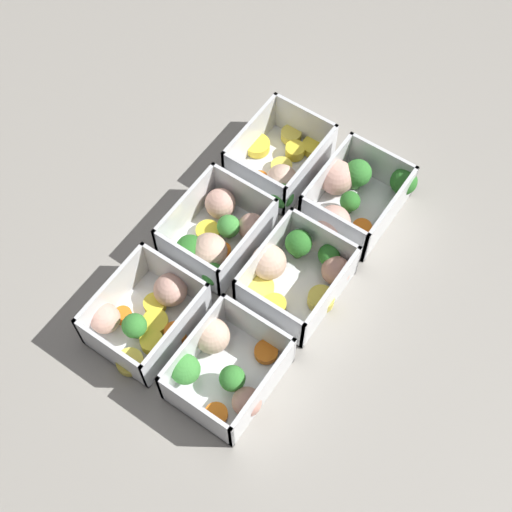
# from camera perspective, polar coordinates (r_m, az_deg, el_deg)

# --- Properties ---
(ground_plane) EXTENTS (4.00, 4.00, 0.00)m
(ground_plane) POSITION_cam_1_polar(r_m,az_deg,el_deg) (0.96, 0.00, -0.69)
(ground_plane) COLOR gray
(container_near_left) EXTENTS (0.14, 0.13, 0.07)m
(container_near_left) POSITION_cam_1_polar(r_m,az_deg,el_deg) (0.87, -2.69, -8.91)
(container_near_left) COLOR white
(container_near_left) RESTS_ON ground_plane
(container_near_center) EXTENTS (0.14, 0.13, 0.07)m
(container_near_center) POSITION_cam_1_polar(r_m,az_deg,el_deg) (0.93, 3.27, -1.23)
(container_near_center) COLOR white
(container_near_center) RESTS_ON ground_plane
(container_near_right) EXTENTS (0.16, 0.13, 0.07)m
(container_near_right) POSITION_cam_1_polar(r_m,az_deg,el_deg) (0.99, 7.75, 4.83)
(container_near_right) COLOR white
(container_near_right) RESTS_ON ground_plane
(container_far_left) EXTENTS (0.15, 0.12, 0.07)m
(container_far_left) POSITION_cam_1_polar(r_m,az_deg,el_deg) (0.91, -8.86, -4.71)
(container_far_left) COLOR white
(container_far_left) RESTS_ON ground_plane
(container_far_center) EXTENTS (0.14, 0.11, 0.07)m
(container_far_center) POSITION_cam_1_polar(r_m,az_deg,el_deg) (0.95, -3.18, 1.66)
(container_far_center) COLOR white
(container_far_center) RESTS_ON ground_plane
(container_far_right) EXTENTS (0.15, 0.13, 0.07)m
(container_far_right) POSITION_cam_1_polar(r_m,az_deg,el_deg) (1.02, 2.03, 7.33)
(container_far_right) COLOR white
(container_far_right) RESTS_ON ground_plane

